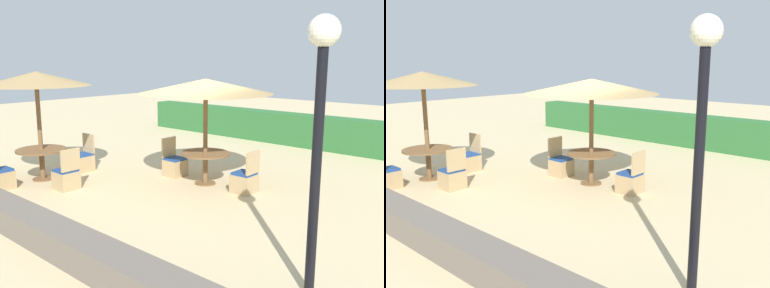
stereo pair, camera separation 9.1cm
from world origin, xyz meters
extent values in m
plane|color=#D1BA8C|center=(0.00, 0.00, 0.00)|extent=(40.00, 40.00, 0.00)
cube|color=#2D6B33|center=(0.00, 6.08, 0.52)|extent=(13.00, 0.70, 1.03)
cube|color=#6B6056|center=(0.00, -3.47, 0.21)|extent=(10.00, 0.56, 0.42)
cylinder|color=black|center=(4.29, -2.06, 1.50)|extent=(0.12, 0.12, 3.00)
sphere|color=silver|center=(4.29, -2.06, 3.14)|extent=(0.36, 0.36, 0.36)
cylinder|color=brown|center=(-2.78, -1.62, 1.23)|extent=(0.10, 0.10, 2.46)
cone|color=tan|center=(-2.78, -1.62, 2.38)|extent=(2.48, 2.48, 0.32)
cylinder|color=brown|center=(-2.78, -1.62, 0.01)|extent=(0.48, 0.48, 0.03)
cylinder|color=brown|center=(-2.78, -1.62, 0.35)|extent=(0.12, 0.12, 0.70)
cylinder|color=brown|center=(-2.78, -1.62, 0.72)|extent=(1.16, 1.16, 0.04)
cube|color=tan|center=(-1.70, -1.66, 0.20)|extent=(0.46, 0.46, 0.40)
cube|color=navy|center=(-1.70, -1.66, 0.43)|extent=(0.42, 0.42, 0.05)
cube|color=tan|center=(-1.49, -1.66, 0.69)|extent=(0.04, 0.46, 0.48)
cube|color=tan|center=(-2.74, -0.53, 0.20)|extent=(0.46, 0.46, 0.40)
cube|color=navy|center=(-2.74, -0.53, 0.43)|extent=(0.42, 0.42, 0.05)
cube|color=tan|center=(-2.74, -0.32, 0.69)|extent=(0.46, 0.04, 0.48)
cube|color=tan|center=(-2.80, -2.59, 0.20)|extent=(0.46, 0.46, 0.40)
cube|color=navy|center=(-2.80, -2.59, 0.43)|extent=(0.42, 0.42, 0.05)
cylinder|color=brown|center=(0.33, 0.69, 1.16)|extent=(0.10, 0.10, 2.31)
cone|color=tan|center=(0.33, 0.69, 2.23)|extent=(2.97, 2.97, 0.32)
cylinder|color=brown|center=(0.33, 0.69, 0.01)|extent=(0.48, 0.48, 0.03)
cylinder|color=brown|center=(0.33, 0.69, 0.35)|extent=(0.12, 0.12, 0.69)
cylinder|color=brown|center=(0.33, 0.69, 0.71)|extent=(1.11, 1.11, 0.04)
cube|color=tan|center=(1.37, 0.74, 0.20)|extent=(0.46, 0.46, 0.40)
cube|color=navy|center=(1.37, 0.74, 0.43)|extent=(0.42, 0.42, 0.05)
cube|color=tan|center=(1.58, 0.74, 0.69)|extent=(0.04, 0.46, 0.48)
cube|color=tan|center=(-0.66, 0.72, 0.20)|extent=(0.46, 0.46, 0.40)
cube|color=navy|center=(-0.66, 0.72, 0.43)|extent=(0.42, 0.42, 0.05)
cube|color=tan|center=(-0.87, 0.72, 0.69)|extent=(0.04, 0.46, 0.48)
camera|label=1|loc=(6.39, -6.58, 2.86)|focal=40.00mm
camera|label=2|loc=(6.46, -6.51, 2.86)|focal=40.00mm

